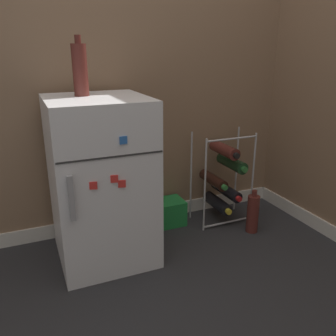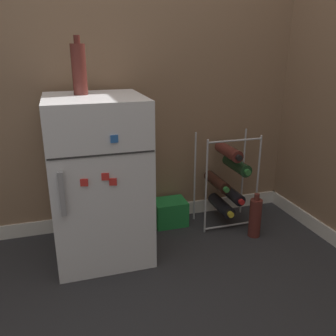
{
  "view_description": "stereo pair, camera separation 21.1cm",
  "coord_description": "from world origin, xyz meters",
  "px_view_note": "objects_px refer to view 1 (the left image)",
  "views": [
    {
      "loc": [
        -0.67,
        -1.41,
        1.13
      ],
      "look_at": [
        0.12,
        0.43,
        0.45
      ],
      "focal_mm": 38.0,
      "sensor_mm": 36.0,
      "label": 1
    },
    {
      "loc": [
        -0.47,
        -1.48,
        1.13
      ],
      "look_at": [
        0.12,
        0.43,
        0.45
      ],
      "focal_mm": 38.0,
      "sensor_mm": 36.0,
      "label": 2
    }
  ],
  "objects_px": {
    "mini_fridge": "(102,181)",
    "soda_box": "(168,212)",
    "wine_rack": "(223,178)",
    "loose_bottle_floor": "(253,213)",
    "fridge_top_bottle": "(80,69)"
  },
  "relations": [
    {
      "from": "wine_rack",
      "to": "soda_box",
      "type": "xyz_separation_m",
      "value": [
        -0.37,
        0.08,
        -0.22
      ]
    },
    {
      "from": "soda_box",
      "to": "fridge_top_bottle",
      "type": "distance_m",
      "value": 1.09
    },
    {
      "from": "mini_fridge",
      "to": "soda_box",
      "type": "bearing_deg",
      "value": 22.96
    },
    {
      "from": "wine_rack",
      "to": "loose_bottle_floor",
      "type": "relative_size",
      "value": 2.15
    },
    {
      "from": "soda_box",
      "to": "fridge_top_bottle",
      "type": "height_order",
      "value": "fridge_top_bottle"
    },
    {
      "from": "loose_bottle_floor",
      "to": "fridge_top_bottle",
      "type": "bearing_deg",
      "value": 169.55
    },
    {
      "from": "wine_rack",
      "to": "fridge_top_bottle",
      "type": "bearing_deg",
      "value": -177.18
    },
    {
      "from": "wine_rack",
      "to": "loose_bottle_floor",
      "type": "bearing_deg",
      "value": -68.05
    },
    {
      "from": "wine_rack",
      "to": "mini_fridge",
      "type": "bearing_deg",
      "value": -172.14
    },
    {
      "from": "loose_bottle_floor",
      "to": "wine_rack",
      "type": "bearing_deg",
      "value": 111.95
    },
    {
      "from": "mini_fridge",
      "to": "wine_rack",
      "type": "bearing_deg",
      "value": 7.86
    },
    {
      "from": "mini_fridge",
      "to": "soda_box",
      "type": "height_order",
      "value": "mini_fridge"
    },
    {
      "from": "mini_fridge",
      "to": "soda_box",
      "type": "relative_size",
      "value": 4.23
    },
    {
      "from": "soda_box",
      "to": "loose_bottle_floor",
      "type": "xyz_separation_m",
      "value": [
        0.46,
        -0.31,
        0.04
      ]
    },
    {
      "from": "fridge_top_bottle",
      "to": "loose_bottle_floor",
      "type": "xyz_separation_m",
      "value": [
        0.98,
        -0.18,
        -0.9
      ]
    }
  ]
}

